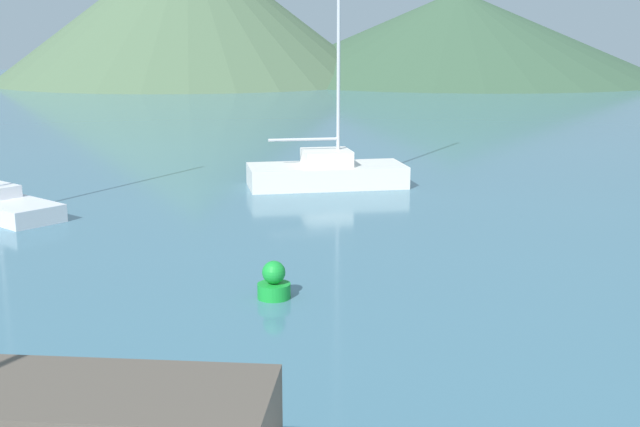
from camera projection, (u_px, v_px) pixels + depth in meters
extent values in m
cube|color=white|center=(327.00, 176.00, 27.69)|extent=(5.72, 3.35, 0.75)
cube|color=white|center=(327.00, 157.00, 27.56)|extent=(1.92, 1.85, 0.53)
cylinder|color=#BCBCC1|center=(339.00, 9.00, 26.55)|extent=(0.12, 0.12, 10.43)
cylinder|color=#BCBCC1|center=(303.00, 139.00, 27.28)|extent=(2.37, 0.65, 0.10)
cylinder|color=green|center=(274.00, 291.00, 15.90)|extent=(0.66, 0.66, 0.30)
sphere|color=green|center=(274.00, 272.00, 15.82)|extent=(0.46, 0.46, 0.46)
cone|color=#4C6647|center=(189.00, 8.00, 91.07)|extent=(43.79, 43.79, 16.35)
cone|color=#38563D|center=(457.00, 35.00, 95.14)|extent=(49.16, 49.16, 10.39)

